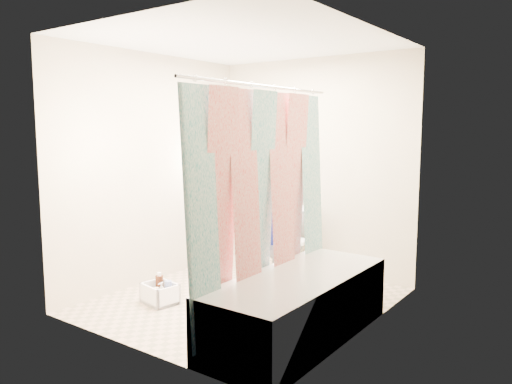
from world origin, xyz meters
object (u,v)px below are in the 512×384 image
Objects in this scene: bathtub at (298,305)px; cleaning_caddy at (161,294)px; plumber at (256,202)px; toilet at (289,244)px.

bathtub is 4.92× the size of cleaning_caddy.
plumber is (-1.02, 0.86, 0.61)m from bathtub.
bathtub is 1.45m from cleaning_caddy.
cleaning_caddy is at bearing -124.60° from toilet.
bathtub is 1.59m from toilet.
bathtub is at bearing 14.56° from cleaning_caddy.
toilet reaches higher than cleaning_caddy.
toilet is at bearing 140.99° from plumber.
bathtub is 1.00× the size of plumber.
cleaning_caddy is (-1.43, -0.10, -0.18)m from bathtub.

